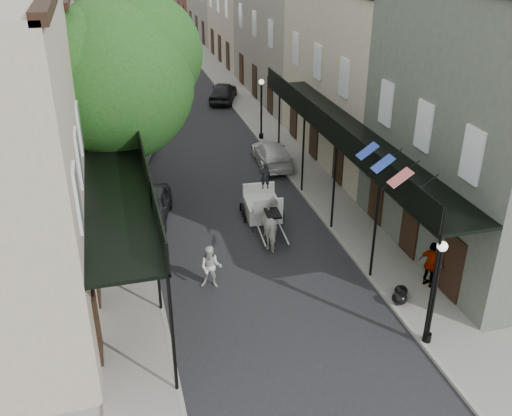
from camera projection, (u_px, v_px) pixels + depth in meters
ground at (287, 327)px, 19.28m from camera, size 140.00×140.00×0.00m
road at (191, 135)px, 36.52m from camera, size 8.00×90.00×0.01m
sidewalk_left at (111, 141)px, 35.34m from camera, size 2.20×90.00×0.12m
sidewalk_right at (266, 128)px, 37.66m from camera, size 2.20×90.00×0.12m
building_row_left at (46, 31)px, 40.79m from camera, size 5.00×80.00×10.50m
building_row_right at (276, 21)px, 44.78m from camera, size 5.00×80.00×10.50m
gallery_left at (119, 155)px, 22.36m from camera, size 2.20×18.05×4.88m
gallery_right at (345, 134)px, 24.58m from camera, size 2.20×18.05×4.88m
tree_near at (123, 74)px, 24.16m from camera, size 7.31×6.80×9.63m
tree_far at (111, 34)px, 36.51m from camera, size 6.45×6.00×8.61m
lamppost_right_near at (435, 292)px, 17.58m from camera, size 0.32×0.32×3.71m
lamppost_left at (143, 210)px, 22.58m from camera, size 0.32×0.32×3.71m
lamppost_right_far at (261, 108)px, 34.83m from camera, size 0.32×0.32×3.71m
horse at (273, 224)px, 23.95m from camera, size 1.12×2.17×1.78m
carriage at (261, 191)px, 26.26m from camera, size 1.97×2.73×2.97m
pedestrian_walking at (211, 267)px, 21.02m from camera, size 0.99×0.88×1.71m
pedestrian_sidewalk_left at (125, 174)px, 28.73m from camera, size 1.01×0.61×1.52m
pedestrian_sidewalk_right at (431, 265)px, 20.86m from camera, size 0.82×1.15×1.82m
car_left_near at (151, 206)px, 25.90m from camera, size 2.49×4.25×1.36m
car_left_mid at (138, 148)px, 32.48m from camera, size 2.60×4.55×1.42m
car_left_far at (129, 103)px, 40.48m from camera, size 4.38×5.86×1.48m
car_right_near at (272, 154)px, 31.90m from camera, size 2.11×4.52×1.27m
car_right_far at (223, 92)px, 43.07m from camera, size 3.14×4.64×1.47m
trash_bags at (400, 295)px, 20.33m from camera, size 0.81×0.96×0.47m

